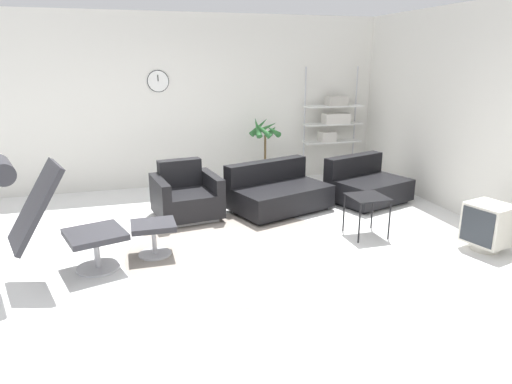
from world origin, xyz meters
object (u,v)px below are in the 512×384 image
couch_second (366,186)px  potted_plant (265,153)px  shelf_unit (333,120)px  side_table (367,201)px  couch_low (277,193)px  crt_television (488,226)px  ottoman (154,231)px  lounge_chair (49,209)px  armchair_red (186,197)px

couch_second → potted_plant: (-1.20, 1.28, 0.32)m
couch_second → shelf_unit: shelf_unit is taller
couch_second → side_table: couch_second is taller
couch_low → shelf_unit: bearing=-154.4°
side_table → potted_plant: potted_plant is taller
crt_television → ottoman: bearing=61.3°
lounge_chair → side_table: lounge_chair is taller
ottoman → lounge_chair: bearing=-162.8°
couch_low → crt_television: size_ratio=2.83×
potted_plant → couch_second: bearing=-46.9°
couch_second → shelf_unit: size_ratio=0.65×
lounge_chair → shelf_unit: shelf_unit is taller
shelf_unit → lounge_chair: bearing=-146.1°
side_table → shelf_unit: (0.82, 2.73, 0.61)m
ottoman → couch_second: bearing=19.2°
ottoman → armchair_red: 1.28m
ottoman → shelf_unit: size_ratio=0.24×
crt_television → potted_plant: bearing=11.1°
ottoman → shelf_unit: shelf_unit is taller
couch_low → crt_television: 2.72m
ottoman → couch_second: size_ratio=0.37×
ottoman → crt_television: 3.73m
ottoman → potted_plant: 3.16m
shelf_unit → side_table: bearing=-106.8°
side_table → crt_television: 1.35m
ottoman → potted_plant: (2.02, 2.41, 0.29)m
ottoman → couch_low: size_ratio=0.31×
couch_low → side_table: size_ratio=3.07×
armchair_red → couch_low: size_ratio=0.61×
armchair_red → side_table: 2.40m
armchair_red → side_table: (2.02, -1.29, 0.17)m
armchair_red → potted_plant: 1.97m
crt_television → lounge_chair: bearing=67.9°
lounge_chair → crt_television: 4.64m
armchair_red → crt_television: size_ratio=1.72×
ottoman → armchair_red: bearing=66.2°
shelf_unit → potted_plant: bearing=-171.5°
couch_low → potted_plant: size_ratio=1.30×
couch_second → crt_television: couch_second is taller
potted_plant → shelf_unit: shelf_unit is taller
armchair_red → crt_television: armchair_red is taller
couch_second → crt_television: bearing=82.4°
crt_television → shelf_unit: shelf_unit is taller
potted_plant → side_table: bearing=-78.7°
couch_low → crt_television: (1.80, -2.03, 0.05)m
couch_low → potted_plant: (0.21, 1.29, 0.32)m
ottoman → armchair_red: size_ratio=0.51×
lounge_chair → side_table: 3.51m
couch_low → potted_plant: potted_plant is taller
lounge_chair → side_table: (3.50, 0.18, -0.27)m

